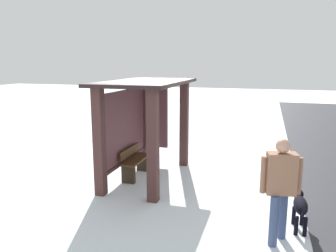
{
  "coord_description": "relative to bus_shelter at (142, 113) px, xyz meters",
  "views": [
    {
      "loc": [
        -7.59,
        -2.84,
        2.93
      ],
      "look_at": [
        0.17,
        -0.49,
        1.35
      ],
      "focal_mm": 35.39,
      "sensor_mm": 36.0,
      "label": 1
    }
  ],
  "objects": [
    {
      "name": "bench_left_inside",
      "position": [
        -0.09,
        0.17,
        -1.3
      ],
      "size": [
        1.18,
        0.38,
        0.77
      ],
      "color": "#472D16",
      "rests_on": "ground"
    },
    {
      "name": "bus_shelter",
      "position": [
        0.0,
        0.0,
        0.0
      ],
      "size": [
        3.21,
        1.78,
        2.48
      ],
      "color": "#442825",
      "rests_on": "ground"
    },
    {
      "name": "ground_plane",
      "position": [
        -0.09,
        -0.18,
        -1.66
      ],
      "size": [
        60.0,
        60.0,
        0.0
      ],
      "primitive_type": "plane",
      "color": "white"
    },
    {
      "name": "person_walking",
      "position": [
        -2.36,
        -3.29,
        -0.63
      ],
      "size": [
        0.46,
        0.65,
        1.75
      ],
      "color": "#94664C",
      "rests_on": "ground"
    },
    {
      "name": "dog",
      "position": [
        -1.79,
        -3.67,
        -1.23
      ],
      "size": [
        0.93,
        0.25,
        0.61
      ],
      "color": "black",
      "rests_on": "ground"
    }
  ]
}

